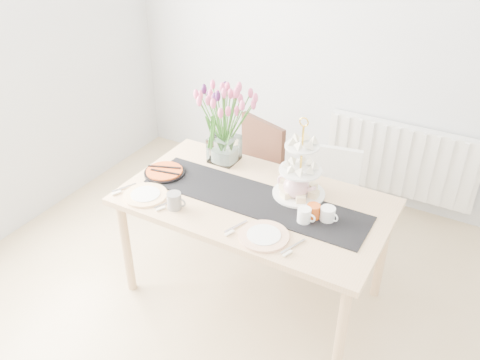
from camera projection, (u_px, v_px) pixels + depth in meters
The scene contains 16 objects.
room_shell at pixel (187, 181), 2.19m from camera, with size 4.50×4.50×4.50m.
radiator at pixel (400, 160), 4.05m from camera, with size 1.20×0.08×0.60m, color white.
dining_table at pixel (254, 209), 3.09m from camera, with size 1.60×0.90×0.75m.
chair_brown at pixel (251, 169), 3.82m from camera, with size 0.55×0.55×0.87m.
chair_white at pixel (328, 196), 3.60m from camera, with size 0.46×0.46×0.80m.
table_runner at pixel (254, 199), 3.05m from camera, with size 1.40×0.35×0.01m, color black.
tulip_vase at pixel (224, 112), 3.26m from camera, with size 0.65×0.65×0.55m.
cake_stand at pixel (300, 177), 3.01m from camera, with size 0.32×0.32×0.47m.
teapot at pixel (296, 186), 3.03m from camera, with size 0.25×0.20×0.16m, color silver, non-canonical shape.
cream_jug at pixel (328, 214), 2.85m from camera, with size 0.09×0.09×0.09m, color white.
tart_tin at pixel (165, 172), 3.28m from camera, with size 0.26×0.26×0.03m.
mug_grey at pixel (174, 201), 2.95m from camera, with size 0.08×0.08×0.10m, color gray.
mug_white at pixel (304, 216), 2.83m from camera, with size 0.08×0.08×0.09m, color white.
mug_orange at pixel (313, 212), 2.86m from camera, with size 0.08×0.08×0.09m, color #D35217.
plate_left at pixel (145, 195), 3.08m from camera, with size 0.27×0.27×0.01m, color white.
plate_right at pixel (264, 236), 2.74m from camera, with size 0.28×0.28×0.01m, color white.
Camera 1 is at (1.11, -1.50, 2.47)m, focal length 38.00 mm.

